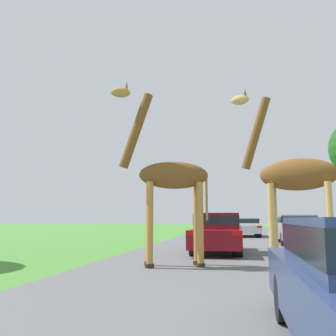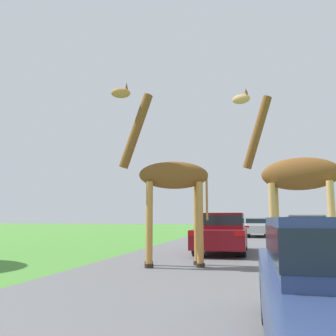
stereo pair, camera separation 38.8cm
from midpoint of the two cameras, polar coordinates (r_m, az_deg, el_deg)
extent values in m
cube|color=#5B5B5E|center=(29.73, 10.66, -10.44)|extent=(8.31, 120.00, 0.00)
cylinder|color=#B77F3D|center=(9.72, -4.10, -8.96)|extent=(0.18, 0.18, 2.31)
cylinder|color=#2D2319|center=(9.80, -4.17, -15.39)|extent=(0.24, 0.24, 0.11)
cylinder|color=#B77F3D|center=(10.23, -4.20, -8.91)|extent=(0.18, 0.18, 2.31)
cylinder|color=#2D2319|center=(10.31, -4.26, -15.02)|extent=(0.24, 0.24, 0.11)
cylinder|color=#B77F3D|center=(9.86, 4.05, -8.94)|extent=(0.18, 0.18, 2.31)
cylinder|color=#2D2319|center=(9.94, 4.11, -15.28)|extent=(0.24, 0.24, 0.11)
cylinder|color=#B77F3D|center=(10.37, 3.55, -8.90)|extent=(0.18, 0.18, 2.31)
cylinder|color=#2D2319|center=(10.45, 3.60, -14.94)|extent=(0.24, 0.24, 0.11)
ellipsoid|color=brown|center=(10.10, -0.15, -1.16)|extent=(2.06, 1.16, 0.78)
cylinder|color=brown|center=(10.28, -6.22, 6.04)|extent=(0.98, 0.53, 2.22)
ellipsoid|color=#B77F3D|center=(10.62, -8.66, 11.91)|extent=(0.61, 0.39, 0.30)
cylinder|color=#B77F3D|center=(10.18, 5.13, -4.77)|extent=(0.06, 0.06, 1.27)
cone|color=brown|center=(10.63, -7.72, 13.19)|extent=(0.07, 0.07, 0.16)
cone|color=brown|center=(10.75, -7.70, 12.93)|extent=(0.07, 0.07, 0.16)
cylinder|color=tan|center=(10.41, 15.30, -8.68)|extent=(0.18, 0.18, 2.29)
cylinder|color=#2D2319|center=(10.48, 15.53, -14.64)|extent=(0.24, 0.24, 0.11)
cylinder|color=tan|center=(10.98, 15.73, -8.62)|extent=(0.18, 0.18, 2.29)
cylinder|color=#2D2319|center=(11.05, 15.95, -14.27)|extent=(0.24, 0.24, 0.11)
cylinder|color=tan|center=(10.30, 23.62, -8.30)|extent=(0.18, 0.18, 2.29)
cylinder|color=#2D2319|center=(10.38, 23.97, -14.32)|extent=(0.24, 0.24, 0.11)
cylinder|color=tan|center=(10.88, 23.62, -8.26)|extent=(0.18, 0.18, 2.29)
cylinder|color=#2D2319|center=(10.95, 23.95, -13.96)|extent=(0.24, 0.24, 0.11)
ellipsoid|color=brown|center=(10.69, 19.20, -0.98)|extent=(2.23, 1.11, 0.92)
cylinder|color=brown|center=(11.05, 12.95, 5.46)|extent=(0.97, 0.45, 2.20)
ellipsoid|color=tan|center=(11.44, 10.48, 10.67)|extent=(0.60, 0.35, 0.30)
cone|color=brown|center=(11.42, 11.22, 11.95)|extent=(0.07, 0.07, 0.16)
cone|color=brown|center=(11.54, 11.36, 11.73)|extent=(0.07, 0.07, 0.16)
cylinder|color=black|center=(5.00, 16.75, -19.42)|extent=(0.34, 0.59, 0.59)
cube|color=silver|center=(26.92, 12.29, -9.48)|extent=(1.71, 4.77, 0.54)
cube|color=silver|center=(26.92, 12.25, -8.35)|extent=(1.54, 2.15, 0.52)
cube|color=#19232D|center=(26.91, 12.25, -8.29)|extent=(1.56, 2.17, 0.31)
cube|color=red|center=(24.52, 10.72, -9.23)|extent=(0.31, 0.03, 0.13)
cube|color=red|center=(24.55, 14.04, -9.12)|extent=(0.31, 0.03, 0.13)
cylinder|color=black|center=(28.36, 10.84, -9.89)|extent=(0.34, 0.67, 0.67)
cylinder|color=black|center=(28.38, 13.64, -9.80)|extent=(0.34, 0.67, 0.67)
cylinder|color=black|center=(25.50, 10.80, -10.11)|extent=(0.34, 0.67, 0.67)
cylinder|color=black|center=(25.52, 13.92, -10.01)|extent=(0.34, 0.67, 0.67)
cube|color=maroon|center=(14.05, 7.20, -10.94)|extent=(1.83, 4.62, 0.65)
cube|color=maroon|center=(14.03, 7.16, -8.41)|extent=(1.65, 2.08, 0.59)
cube|color=#19232D|center=(14.03, 7.16, -8.29)|extent=(1.66, 2.10, 0.35)
cube|color=red|center=(11.82, 2.71, -10.43)|extent=(0.33, 0.03, 0.16)
cube|color=red|center=(11.69, 10.12, -10.34)|extent=(0.33, 0.03, 0.16)
cylinder|color=black|center=(15.51, 4.83, -11.73)|extent=(0.37, 0.62, 0.62)
cylinder|color=black|center=(15.42, 10.35, -11.66)|extent=(0.37, 0.62, 0.62)
cylinder|color=black|center=(12.77, 3.43, -12.54)|extent=(0.37, 0.62, 0.62)
cylinder|color=black|center=(12.66, 10.17, -12.47)|extent=(0.37, 0.62, 0.62)
cube|color=gray|center=(19.71, 19.40, -9.60)|extent=(1.90, 4.56, 0.69)
cube|color=gray|center=(19.70, 19.32, -7.87)|extent=(1.71, 2.05, 0.50)
cube|color=#19232D|center=(19.70, 19.32, -7.80)|extent=(1.73, 2.07, 0.30)
cube|color=red|center=(17.33, 17.87, -9.13)|extent=(0.34, 0.03, 0.17)
cube|color=red|center=(17.58, 22.99, -8.86)|extent=(0.34, 0.03, 0.17)
cylinder|color=black|center=(20.99, 16.81, -10.41)|extent=(0.38, 0.65, 0.65)
cylinder|color=black|center=(21.19, 20.98, -10.19)|extent=(0.38, 0.65, 0.65)
cylinder|color=black|center=(18.27, 17.67, -10.77)|extent=(0.38, 0.65, 0.65)
cylinder|color=black|center=(18.50, 22.43, -10.51)|extent=(0.38, 0.65, 0.65)
camera|label=1|loc=(0.19, -91.10, 0.16)|focal=38.00mm
camera|label=2|loc=(0.19, 88.90, -0.16)|focal=38.00mm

